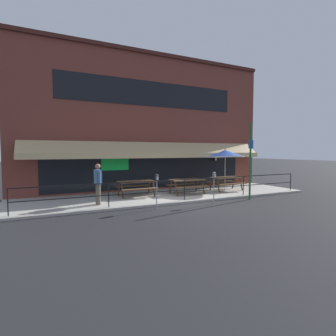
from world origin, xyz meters
name	(u,v)px	position (x,y,z in m)	size (l,w,h in m)	color
ground_plane	(188,203)	(0.00, 0.00, 0.00)	(120.00, 120.00, 0.00)	#232326
patio_deck	(168,196)	(0.00, 2.00, 0.05)	(15.00, 4.00, 0.10)	#ADA89E
restaurant_building	(152,123)	(0.00, 4.23, 3.95)	(15.00, 1.60, 7.96)	brown
patio_railing	(184,185)	(0.00, 0.30, 0.80)	(13.84, 0.04, 0.97)	black
picnic_table_left	(136,184)	(-1.64, 2.22, 0.71)	(1.80, 1.42, 0.76)	brown
picnic_table_centre	(187,182)	(0.98, 1.79, 0.71)	(1.80, 1.42, 0.76)	brown
picnic_table_right	(226,180)	(3.61, 1.89, 0.71)	(1.80, 1.42, 0.76)	brown
patio_umbrella_right	(225,154)	(3.61, 2.02, 2.18)	(2.14, 2.14, 2.38)	#B7B2A8
pedestrian_walking	(98,182)	(-3.74, 0.98, 1.06)	(0.27, 0.62, 1.71)	#665B4C
parking_meter_near	(157,181)	(-1.70, -0.48, 1.15)	(0.15, 0.16, 1.42)	gray
parking_meter_far	(214,178)	(1.00, -0.57, 1.15)	(0.15, 0.16, 1.42)	gray
street_sign_pole	(250,160)	(3.18, -0.45, 1.90)	(0.28, 0.09, 3.70)	#1E6033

